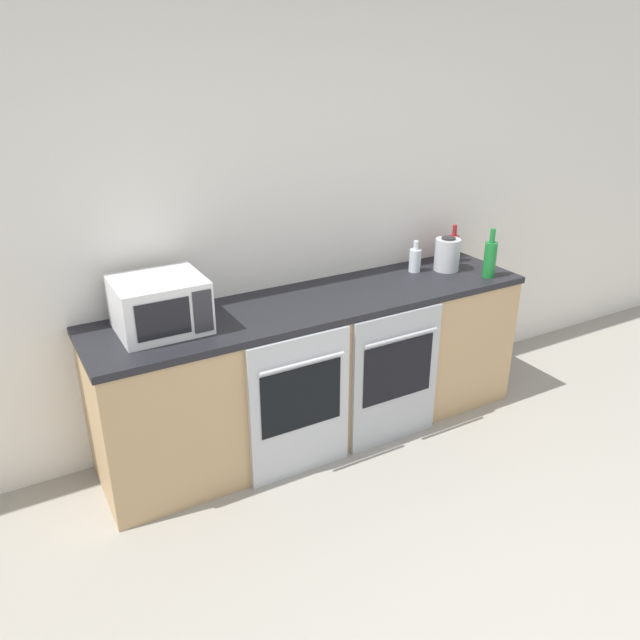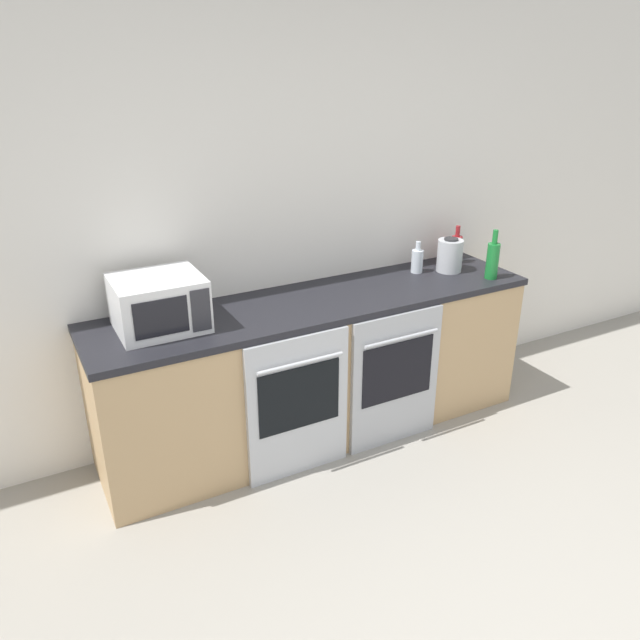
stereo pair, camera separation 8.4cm
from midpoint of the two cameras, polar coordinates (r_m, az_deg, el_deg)
wall_back at (r=3.76m, az=-1.99°, el=9.42°), size 10.00×0.06×2.60m
counter_back at (r=3.79m, az=0.47°, el=-4.34°), size 2.66×0.64×0.89m
oven_left at (r=3.42m, az=-1.28°, el=-7.88°), size 0.60×0.06×0.85m
oven_right at (r=3.72m, az=7.58°, el=-5.38°), size 0.60×0.06×0.85m
microwave at (r=3.27m, az=-13.82°, el=1.52°), size 0.44×0.40×0.28m
bottle_clear at (r=4.07m, az=9.46°, el=5.40°), size 0.08×0.08×0.20m
bottle_green at (r=4.06m, az=16.08°, el=5.33°), size 0.08×0.08×0.31m
bottle_red at (r=4.30m, az=12.90°, el=6.38°), size 0.07×0.07×0.26m
kettle at (r=4.13m, az=12.35°, el=5.80°), size 0.16×0.16×0.22m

